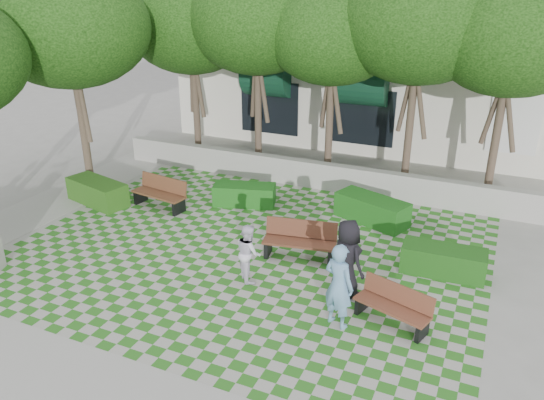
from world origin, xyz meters
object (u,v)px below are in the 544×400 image
at_px(bench_west, 160,193).
at_px(person_blue, 339,286).
at_px(bench_mid, 300,241).
at_px(hedge_midleft, 244,195).
at_px(person_white, 249,252).
at_px(person_dark, 347,259).
at_px(hedge_midright, 372,210).
at_px(hedge_east, 443,261).
at_px(hedge_west, 98,192).
at_px(bench_east, 393,306).

height_order(bench_west, person_blue, person_blue).
bearing_deg(bench_west, bench_mid, -4.95).
distance_m(hedge_midleft, person_white, 4.51).
height_order(bench_west, person_dark, person_dark).
xyz_separation_m(hedge_midright, person_dark, (0.44, -4.09, 0.55)).
bearing_deg(hedge_midleft, hedge_east, -15.98).
distance_m(bench_west, hedge_midright, 6.53).
bearing_deg(person_dark, hedge_midleft, -6.30).
distance_m(bench_west, hedge_west, 2.11).
distance_m(bench_mid, hedge_midright, 3.11).
relative_size(hedge_east, hedge_midleft, 1.03).
relative_size(hedge_midright, person_white, 1.52).
distance_m(hedge_midleft, hedge_west, 4.70).
bearing_deg(person_blue, bench_west, -7.04).
xyz_separation_m(hedge_east, person_white, (-4.21, -2.15, 0.37)).
height_order(bench_east, hedge_midright, bench_east).
height_order(hedge_midright, hedge_west, hedge_midright).
bearing_deg(bench_west, hedge_midleft, 36.87).
distance_m(hedge_midleft, person_blue, 6.72).
height_order(hedge_midright, person_white, person_white).
xyz_separation_m(hedge_west, person_dark, (8.79, -1.89, 0.55)).
bearing_deg(hedge_west, bench_east, -14.21).
bearing_deg(hedge_east, person_blue, -119.60).
bearing_deg(bench_east, hedge_midleft, 160.65).
bearing_deg(hedge_west, hedge_midright, 14.74).
height_order(hedge_east, person_dark, person_dark).
bearing_deg(bench_west, person_blue, -18.97).
bearing_deg(hedge_east, person_dark, -135.45).
bearing_deg(hedge_west, bench_mid, -5.51).
distance_m(hedge_east, hedge_midright, 3.22).
bearing_deg(bench_west, person_white, -22.94).
distance_m(hedge_midright, person_dark, 4.15).
distance_m(bench_west, hedge_east, 8.67).
bearing_deg(hedge_midleft, bench_mid, -41.03).
height_order(hedge_east, person_blue, person_blue).
bearing_deg(person_dark, hedge_east, -102.10).
xyz_separation_m(bench_mid, hedge_east, (3.48, 0.67, -0.12)).
distance_m(person_blue, person_dark, 1.18).
bearing_deg(bench_mid, hedge_west, 164.23).
bearing_deg(person_white, hedge_midleft, -14.24).
bearing_deg(person_blue, hedge_midleft, -26.01).
distance_m(hedge_west, person_white, 6.84).
xyz_separation_m(bench_east, hedge_midright, (-1.66, 4.73, -0.03)).
height_order(hedge_west, person_white, person_white).
xyz_separation_m(hedge_midright, person_white, (-1.88, -4.37, 0.33)).
bearing_deg(hedge_east, hedge_midleft, 164.02).
xyz_separation_m(person_dark, person_white, (-2.31, -0.28, -0.22)).
bearing_deg(person_blue, hedge_east, -99.19).
distance_m(hedge_east, hedge_west, 10.69).
distance_m(bench_mid, bench_west, 5.31).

